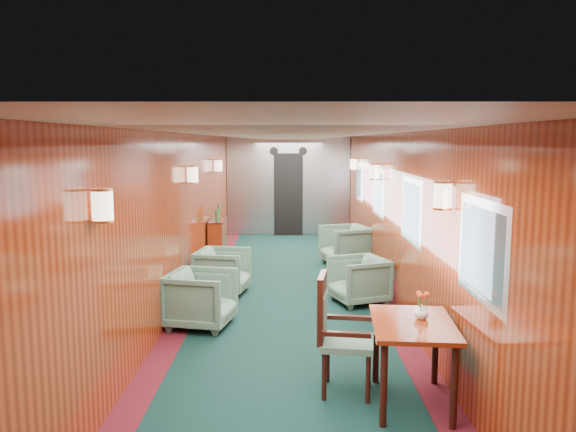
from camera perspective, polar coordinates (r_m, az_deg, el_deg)
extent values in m
plane|color=black|center=(8.05, -0.01, -8.88)|extent=(12.00, 12.00, 0.00)
cube|color=silver|center=(7.72, -0.01, 8.10)|extent=(3.00, 12.00, 0.10)
cube|color=silver|center=(7.72, -0.01, 8.17)|extent=(1.20, 12.00, 0.06)
cube|color=maroon|center=(13.76, 0.04, 3.08)|extent=(3.00, 0.10, 2.40)
cube|color=maroon|center=(7.94, -10.90, -0.38)|extent=(0.10, 12.00, 2.40)
cube|color=maroon|center=(7.93, 10.89, -0.38)|extent=(0.10, 12.00, 2.40)
cube|color=#430D15|center=(8.16, -9.64, -8.73)|extent=(0.30, 12.00, 0.01)
cube|color=#430D15|center=(8.16, 9.63, -8.74)|extent=(0.30, 12.00, 0.01)
cube|color=#A3A4A9|center=(13.68, 0.04, 3.05)|extent=(2.98, 0.12, 2.38)
cube|color=black|center=(13.62, 0.04, 2.19)|extent=(0.70, 0.06, 2.00)
cylinder|color=black|center=(13.57, -1.45, 6.61)|extent=(0.20, 0.04, 0.20)
cylinder|color=black|center=(13.57, 1.53, 6.61)|extent=(0.20, 0.04, 0.20)
cube|color=silver|center=(4.54, 19.07, -3.37)|extent=(0.02, 1.10, 0.80)
cube|color=#405861|center=(4.54, 18.97, -3.37)|extent=(0.01, 0.96, 0.66)
cube|color=silver|center=(6.93, 12.39, 0.52)|extent=(0.02, 1.10, 0.80)
cube|color=#405861|center=(6.93, 12.33, 0.52)|extent=(0.01, 0.96, 0.66)
cube|color=silver|center=(9.37, 9.16, 2.40)|extent=(0.02, 1.10, 0.80)
cube|color=#405861|center=(9.37, 9.12, 2.40)|extent=(0.01, 0.96, 0.66)
cube|color=silver|center=(11.84, 7.27, 3.50)|extent=(0.02, 1.10, 0.80)
cube|color=#405861|center=(11.84, 7.23, 3.50)|extent=(0.01, 0.96, 0.66)
cylinder|color=beige|center=(4.47, -18.34, 1.03)|extent=(0.16, 0.16, 0.24)
cylinder|color=#DD8F3E|center=(4.49, -18.27, -0.49)|extent=(0.17, 0.17, 0.02)
cylinder|color=beige|center=(5.23, 15.47, 2.03)|extent=(0.16, 0.16, 0.24)
cylinder|color=#DD8F3E|center=(5.24, 15.43, 0.73)|extent=(0.17, 0.17, 0.02)
cylinder|color=beige|center=(8.35, -9.68, 4.18)|extent=(0.16, 0.16, 0.24)
cylinder|color=#DD8F3E|center=(8.36, -9.66, 3.36)|extent=(0.17, 0.17, 0.02)
cylinder|color=beige|center=(9.14, 8.85, 4.48)|extent=(0.16, 0.16, 0.24)
cylinder|color=#DD8F3E|center=(9.14, 8.83, 3.73)|extent=(0.17, 0.17, 0.02)
cylinder|color=beige|center=(11.32, -7.11, 5.09)|extent=(0.16, 0.16, 0.24)
cylinder|color=#DD8F3E|center=(11.32, -7.10, 4.49)|extent=(0.17, 0.17, 0.02)
cylinder|color=beige|center=(12.11, 6.70, 5.26)|extent=(0.16, 0.16, 0.24)
cylinder|color=#DD8F3E|center=(12.11, 6.69, 4.69)|extent=(0.17, 0.17, 0.02)
cube|color=maroon|center=(5.03, 12.57, -10.67)|extent=(0.77, 1.04, 0.04)
cylinder|color=black|center=(4.74, 9.69, -16.56)|extent=(0.06, 0.06, 0.70)
cylinder|color=black|center=(4.82, 16.53, -16.36)|extent=(0.06, 0.06, 0.70)
cylinder|color=black|center=(5.52, 8.94, -12.97)|extent=(0.06, 0.06, 0.70)
cylinder|color=black|center=(5.59, 14.75, -12.87)|extent=(0.06, 0.06, 0.70)
cube|color=#1F4839|center=(5.25, 6.05, -12.69)|extent=(0.53, 0.53, 0.06)
cube|color=black|center=(5.16, 3.47, -9.22)|extent=(0.11, 0.43, 0.61)
cube|color=#1F4839|center=(5.17, 3.75, -9.88)|extent=(0.07, 0.32, 0.37)
cube|color=black|center=(4.97, 5.96, -11.87)|extent=(0.43, 0.11, 0.04)
cube|color=black|center=(5.41, 6.18, -10.23)|extent=(0.43, 0.11, 0.04)
cylinder|color=black|center=(5.17, 3.69, -15.95)|extent=(0.04, 0.04, 0.44)
cylinder|color=black|center=(5.16, 8.14, -16.08)|extent=(0.04, 0.04, 0.44)
cylinder|color=black|center=(5.52, 4.04, -14.36)|extent=(0.04, 0.04, 0.44)
cylinder|color=black|center=(5.51, 8.17, -14.47)|extent=(0.04, 0.04, 0.44)
cube|color=maroon|center=(10.77, -7.13, -2.53)|extent=(0.27, 0.89, 0.80)
cube|color=black|center=(10.71, -7.12, -0.42)|extent=(0.29, 0.91, 0.02)
cylinder|color=#264C29|center=(10.47, -7.22, 0.06)|extent=(0.07, 0.07, 0.22)
cylinder|color=#264C29|center=(10.77, -7.02, 0.43)|extent=(0.06, 0.06, 0.28)
cylinder|color=#DD8F3E|center=(10.96, -6.90, 0.29)|extent=(0.08, 0.08, 0.18)
imported|color=silver|center=(5.10, 13.40, -9.43)|extent=(0.15, 0.15, 0.13)
imported|color=#1F4839|center=(7.09, -8.82, -8.31)|extent=(0.90, 0.89, 0.70)
imported|color=#1F4839|center=(8.55, -6.64, -5.59)|extent=(0.86, 0.84, 0.68)
imported|color=#1F4839|center=(8.06, 7.17, -6.47)|extent=(0.93, 0.91, 0.66)
imported|color=#1F4839|center=(10.45, 5.87, -2.99)|extent=(1.02, 1.01, 0.74)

